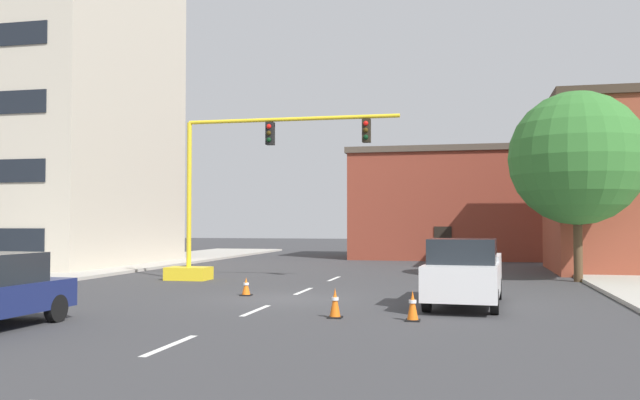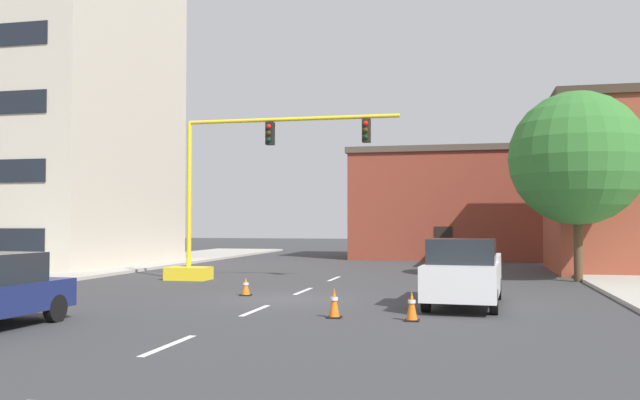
% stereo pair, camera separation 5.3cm
% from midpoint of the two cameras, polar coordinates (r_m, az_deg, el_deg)
% --- Properties ---
extents(ground_plane, '(160.00, 160.00, 0.00)m').
position_cam_midpoint_polar(ground_plane, '(22.13, -3.04, -8.26)').
color(ground_plane, '#38383A').
extents(sidewalk_left, '(6.00, 56.00, 0.14)m').
position_cam_midpoint_polar(sidewalk_left, '(35.01, -20.80, -5.67)').
color(sidewalk_left, '#B2ADA3').
rests_on(sidewalk_left, ground_plane).
extents(lane_stripe_seg_1, '(0.16, 2.40, 0.01)m').
position_cam_midpoint_polar(lane_stripe_seg_1, '(14.21, -12.53, -11.78)').
color(lane_stripe_seg_1, silver).
rests_on(lane_stripe_seg_1, ground_plane).
extents(lane_stripe_seg_2, '(0.16, 2.40, 0.01)m').
position_cam_midpoint_polar(lane_stripe_seg_2, '(19.27, -5.47, -9.19)').
color(lane_stripe_seg_2, silver).
rests_on(lane_stripe_seg_2, ground_plane).
extents(lane_stripe_seg_3, '(0.16, 2.40, 0.01)m').
position_cam_midpoint_polar(lane_stripe_seg_3, '(24.53, -1.45, -7.62)').
color(lane_stripe_seg_3, silver).
rests_on(lane_stripe_seg_3, ground_plane).
extents(lane_stripe_seg_4, '(0.16, 2.40, 0.01)m').
position_cam_midpoint_polar(lane_stripe_seg_4, '(29.87, 1.14, -6.60)').
color(lane_stripe_seg_4, silver).
rests_on(lane_stripe_seg_4, ground_plane).
extents(building_tall_left, '(14.83, 13.27, 23.12)m').
position_cam_midpoint_polar(building_tall_left, '(43.82, -23.52, 10.27)').
color(building_tall_left, beige).
rests_on(building_tall_left, ground_plane).
extents(building_brick_center, '(12.63, 7.97, 7.40)m').
position_cam_midpoint_polar(building_brick_center, '(47.66, 10.39, -0.35)').
color(building_brick_center, brown).
rests_on(building_brick_center, ground_plane).
extents(traffic_signal_gantry, '(9.95, 1.20, 6.83)m').
position_cam_midpoint_polar(traffic_signal_gantry, '(29.21, -8.58, -2.18)').
color(traffic_signal_gantry, yellow).
rests_on(traffic_signal_gantry, ground_plane).
extents(tree_right_mid, '(5.58, 5.58, 7.92)m').
position_cam_midpoint_polar(tree_right_mid, '(30.33, 20.64, 3.28)').
color(tree_right_mid, '#4C3823').
rests_on(tree_right_mid, ground_plane).
extents(pickup_truck_white, '(2.32, 5.51, 1.99)m').
position_cam_midpoint_polar(pickup_truck_white, '(20.65, 11.93, -5.96)').
color(pickup_truck_white, white).
rests_on(pickup_truck_white, ground_plane).
extents(traffic_cone_roadside_a, '(0.36, 0.36, 0.76)m').
position_cam_midpoint_polar(traffic_cone_roadside_a, '(17.30, 7.67, -8.78)').
color(traffic_cone_roadside_a, black).
rests_on(traffic_cone_roadside_a, ground_plane).
extents(traffic_cone_roadside_b, '(0.36, 0.36, 0.77)m').
position_cam_midpoint_polar(traffic_cone_roadside_b, '(17.69, 1.18, -8.63)').
color(traffic_cone_roadside_b, black).
rests_on(traffic_cone_roadside_b, ground_plane).
extents(traffic_cone_roadside_c, '(0.36, 0.36, 0.61)m').
position_cam_midpoint_polar(traffic_cone_roadside_c, '(23.16, -6.27, -7.22)').
color(traffic_cone_roadside_c, black).
rests_on(traffic_cone_roadside_c, ground_plane).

